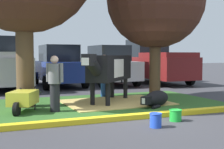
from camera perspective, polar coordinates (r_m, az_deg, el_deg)
The scene contains 15 objects.
ground_plane at distance 7.51m, azimuth 4.39°, elevation -8.12°, with size 80.00×80.00×0.00m, color #38383D.
grass_island at distance 9.43m, azimuth -2.39°, elevation -5.62°, with size 7.74×4.32×0.02m, color #2D5B23.
curb_yellow at distance 7.32m, azimuth 3.74°, elevation -7.95°, with size 8.94×0.24×0.12m, color yellow.
hay_bedding at distance 9.69m, azimuth 0.67°, elevation -5.28°, with size 3.20×2.40×0.04m, color tan.
cow_holstein at distance 9.63m, azimuth -0.57°, elevation 1.17°, with size 2.38×2.58×1.57m.
calf_lying at distance 9.08m, azimuth 8.32°, elevation -4.56°, with size 1.29×0.97×0.48m.
person_handler at distance 11.08m, azimuth -1.49°, elevation 0.03°, with size 0.51×0.34×1.55m.
person_visitor_near at distance 8.21m, azimuth -10.73°, elevation -1.44°, with size 0.40×0.41×1.52m.
wheelbarrow at distance 8.38m, azimuth -16.44°, elevation -4.34°, with size 1.06×1.57×0.63m.
bucket_blue at distance 6.55m, azimuth 8.23°, elevation -8.47°, with size 0.27×0.27×0.31m.
bucket_green at distance 7.25m, azimuth 11.88°, elevation -7.48°, with size 0.30×0.30×0.27m.
pickup_truck_maroon at distance 14.75m, azimuth -19.73°, elevation 1.84°, with size 2.28×5.43×2.42m.
sedan_blue at distance 15.11m, azimuth -10.00°, elevation 1.55°, with size 2.07×4.43×2.02m.
sedan_silver at distance 15.71m, azimuth -0.62°, elevation 1.69°, with size 2.07×4.43×2.02m.
pickup_truck_black at distance 16.79m, azimuth 7.96°, elevation 2.23°, with size 2.28×5.43×2.42m.
Camera 1 is at (-3.27, -6.59, 1.54)m, focal length 48.53 mm.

